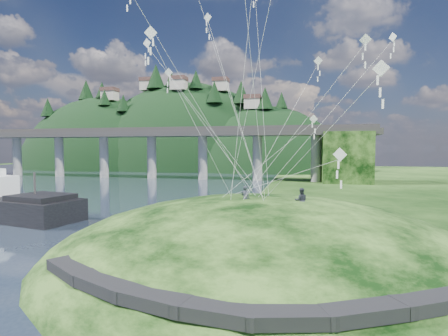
# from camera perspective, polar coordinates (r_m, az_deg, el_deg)

# --- Properties ---
(ground) EXTENTS (320.00, 320.00, 0.00)m
(ground) POSITION_cam_1_polar(r_m,az_deg,el_deg) (28.54, -10.89, -14.75)
(ground) COLOR black
(ground) RESTS_ON ground
(grass_hill) EXTENTS (36.00, 32.00, 13.00)m
(grass_hill) POSITION_cam_1_polar(r_m,az_deg,el_deg) (28.91, 6.31, -17.62)
(grass_hill) COLOR black
(grass_hill) RESTS_ON ground
(footpath) EXTENTS (22.29, 5.84, 0.83)m
(footpath) POSITION_cam_1_polar(r_m,az_deg,el_deg) (16.89, -0.23, -20.11)
(footpath) COLOR black
(footpath) RESTS_ON ground
(bridge) EXTENTS (160.00, 11.00, 15.00)m
(bridge) POSITION_cam_1_polar(r_m,az_deg,el_deg) (102.03, -8.88, 3.68)
(bridge) COLOR #2D2B2B
(bridge) RESTS_ON ground
(far_ridge) EXTENTS (153.00, 70.00, 94.50)m
(far_ridge) POSITION_cam_1_polar(r_m,az_deg,el_deg) (157.65, -7.68, -2.73)
(far_ridge) COLOR black
(far_ridge) RESTS_ON ground
(wooden_dock) EXTENTS (13.34, 2.10, 0.95)m
(wooden_dock) POSITION_cam_1_polar(r_m,az_deg,el_deg) (35.29, -10.87, -10.55)
(wooden_dock) COLOR #322414
(wooden_dock) RESTS_ON ground
(kite_flyers) EXTENTS (5.06, 0.92, 2.03)m
(kite_flyers) POSITION_cam_1_polar(r_m,az_deg,el_deg) (26.42, 9.40, -3.09)
(kite_flyers) COLOR #292D37
(kite_flyers) RESTS_ON ground
(kite_swarm) EXTENTS (20.46, 14.14, 20.26)m
(kite_swarm) POSITION_cam_1_polar(r_m,az_deg,el_deg) (27.38, 4.16, 22.59)
(kite_swarm) COLOR white
(kite_swarm) RESTS_ON ground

